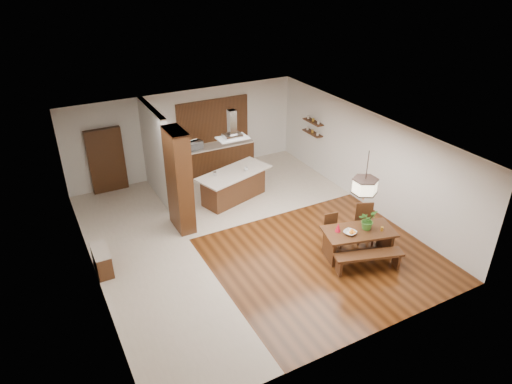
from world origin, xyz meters
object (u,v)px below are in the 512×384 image
dining_chair_left (333,231)px  dining_chair_right (365,224)px  hallway_console (102,261)px  fruit_bowl (350,233)px  dining_table (358,237)px  dining_bench (368,262)px  kitchen_island (234,185)px  range_hood (232,125)px  foliage_plant (367,220)px  island_cup (246,169)px  pendant_lantern (366,177)px  microwave (194,145)px

dining_chair_left → dining_chair_right: dining_chair_right is taller
hallway_console → fruit_bowl: fruit_bowl is taller
dining_chair_right → fruit_bowl: 1.00m
dining_table → fruit_bowl: 0.38m
dining_bench → dining_chair_left: (-0.13, 1.26, 0.21)m
fruit_bowl → kitchen_island: kitchen_island is taller
hallway_console → dining_bench: size_ratio=0.52×
dining_table → range_hood: (-1.50, 4.14, 1.92)m
dining_chair_right → foliage_plant: 0.71m
kitchen_island → island_cup: 0.65m
dining_chair_left → fruit_bowl: 0.73m
hallway_console → dining_chair_right: dining_chair_right is taller
foliage_plant → kitchen_island: foliage_plant is taller
hallway_console → island_cup: bearing=19.0°
pendant_lantern → kitchen_island: size_ratio=0.52×
dining_chair_right → range_hood: 4.68m
foliage_plant → range_hood: bearing=112.5°
dining_table → fruit_bowl: (-0.30, -0.01, 0.23)m
foliage_plant → fruit_bowl: 0.56m
dining_bench → dining_chair_left: 1.28m
dining_table → dining_bench: dining_table is taller
dining_chair_left → island_cup: (-0.84, 3.37, 0.57)m
dining_bench → dining_chair_right: size_ratio=1.60×
hallway_console → dining_bench: (5.71, -2.99, -0.08)m
hallway_console → kitchen_island: bearing=22.0°
dining_table → range_hood: bearing=109.9°
range_hood → microwave: bearing=100.1°
dining_bench → range_hood: 5.42m
range_hood → island_cup: size_ratio=7.20×
range_hood → island_cup: bearing=-19.3°
pendant_lantern → hallway_console: bearing=158.0°
dining_bench → pendant_lantern: bearing=75.2°
hallway_console → range_hood: range_hood is taller
dining_chair_left → island_cup: size_ratio=7.12×
dining_chair_right → fruit_bowl: (-0.87, -0.42, 0.25)m
fruit_bowl → microwave: (-1.59, 6.36, 0.31)m
hallway_console → foliage_plant: foliage_plant is taller
fruit_bowl → dining_bench: bearing=-77.2°
fruit_bowl → foliage_plant: bearing=0.4°
foliage_plant → kitchen_island: 4.51m
dining_bench → range_hood: (-1.34, 4.76, 2.23)m
fruit_bowl → dining_chair_left: bearing=88.9°
hallway_console → dining_table: 6.34m
dining_chair_left → dining_chair_right: bearing=-7.6°
hallway_console → microwave: bearing=44.9°
pendant_lantern → dining_table: bearing=0.0°
dining_table → dining_chair_left: 0.71m
hallway_console → pendant_lantern: 6.63m
hallway_console → fruit_bowl: 6.08m
dining_chair_left → fruit_bowl: size_ratio=2.91×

